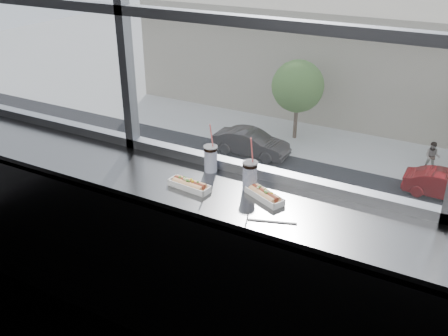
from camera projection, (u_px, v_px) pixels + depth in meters
The scene contains 17 objects.
wall_back_lower at pixel (264, 253), 3.23m from camera, with size 6.00×6.00×0.00m, color black.
counter at pixel (247, 202), 2.78m from camera, with size 6.00×0.55×0.06m, color slate.
counter_fascia at pixel (225, 302), 2.81m from camera, with size 6.00×0.04×1.04m, color slate.
hotdog_tray_left at pixel (190, 184), 2.85m from camera, with size 0.27×0.11×0.06m.
hotdog_tray_right at pixel (264, 195), 2.74m from camera, with size 0.26×0.18×0.06m.
soda_cup_left at pixel (211, 157), 3.02m from camera, with size 0.09×0.09×0.32m.
soda_cup_right at pixel (250, 174), 2.81m from camera, with size 0.09×0.09×0.33m.
loose_straw at pixel (272, 221), 2.54m from camera, with size 0.01×0.01×0.25m, color white.
wrapper at pixel (175, 184), 2.89m from camera, with size 0.09×0.06×0.02m, color silver.
street_asphalt at pixel (428, 233), 24.06m from camera, with size 80.00×10.00×0.06m, color black.
car_near_c at pixel (395, 252), 20.84m from camera, with size 6.15×2.56×2.05m, color #990007.
car_far_a at pixel (251, 139), 31.65m from camera, with size 6.47×2.70×2.16m, color #332F2F.
car_near_b at pixel (287, 220), 22.87m from camera, with size 6.96×2.90×2.32m, color black.
car_near_a at pixel (156, 187), 26.10m from camera, with size 5.87×2.44×1.96m, color silver.
car_far_b at pixel (447, 181), 26.68m from camera, with size 5.78×2.41×1.93m, color maroon.
pedestrian_b at pixel (433, 154), 29.55m from camera, with size 0.99×0.74×2.22m, color #66605B.
tree_left at pixel (298, 86), 33.04m from camera, with size 3.51×3.51×5.48m.
Camera 1 is at (1.05, -0.95, 2.47)m, focal length 40.00 mm.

